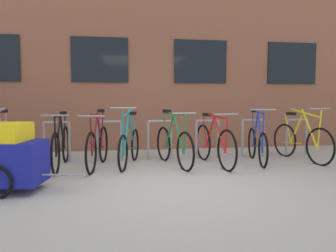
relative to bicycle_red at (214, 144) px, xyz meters
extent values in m
plane|color=#B2ADA0|center=(-0.96, -1.23, -0.39)|extent=(42.00, 42.00, 0.00)
cube|color=brown|center=(-0.96, 4.66, 2.51)|extent=(28.00, 5.36, 5.81)
cube|color=black|center=(-2.16, 1.95, 1.74)|extent=(1.30, 0.04, 1.04)
cube|color=black|center=(0.24, 1.95, 1.74)|extent=(1.30, 0.04, 1.04)
cube|color=black|center=(2.64, 1.95, 1.74)|extent=(1.30, 0.04, 1.04)
cylinder|color=gray|center=(-3.70, 0.67, 0.00)|extent=(0.05, 0.05, 0.78)
cylinder|color=gray|center=(-3.94, 0.67, 0.38)|extent=(0.46, 0.05, 0.05)
cylinder|color=gray|center=(-3.17, 0.67, 0.00)|extent=(0.05, 0.05, 0.78)
cylinder|color=gray|center=(-2.70, 0.67, 0.00)|extent=(0.05, 0.05, 0.78)
cylinder|color=gray|center=(-2.94, 0.67, 0.38)|extent=(0.46, 0.05, 0.05)
cylinder|color=gray|center=(-2.17, 0.67, 0.00)|extent=(0.05, 0.05, 0.78)
cylinder|color=gray|center=(-1.70, 0.67, 0.00)|extent=(0.05, 0.05, 0.78)
cylinder|color=gray|center=(-1.94, 0.67, 0.38)|extent=(0.46, 0.05, 0.05)
cylinder|color=gray|center=(-1.17, 0.67, 0.00)|extent=(0.05, 0.05, 0.78)
cylinder|color=gray|center=(-0.70, 0.67, 0.00)|extent=(0.05, 0.05, 0.78)
cylinder|color=gray|center=(-0.94, 0.67, 0.38)|extent=(0.46, 0.05, 0.05)
cylinder|color=gray|center=(-0.17, 0.67, 0.00)|extent=(0.05, 0.05, 0.78)
cylinder|color=gray|center=(0.30, 0.67, 0.00)|extent=(0.05, 0.05, 0.78)
cylinder|color=gray|center=(0.06, 0.67, 0.38)|extent=(0.46, 0.05, 0.05)
cylinder|color=gray|center=(0.83, 0.67, 0.00)|extent=(0.05, 0.05, 0.78)
cylinder|color=gray|center=(1.30, 0.67, 0.00)|extent=(0.05, 0.05, 0.78)
cylinder|color=gray|center=(1.06, 0.67, 0.38)|extent=(0.46, 0.05, 0.05)
cylinder|color=gray|center=(1.83, 0.67, 0.00)|extent=(0.05, 0.05, 0.78)
cylinder|color=gray|center=(2.30, 0.67, 0.00)|extent=(0.05, 0.05, 0.78)
cylinder|color=gray|center=(2.06, 0.67, 0.38)|extent=(0.46, 0.05, 0.05)
torus|color=black|center=(-0.07, 0.53, -0.05)|extent=(0.13, 0.73, 0.73)
torus|color=black|center=(0.07, -0.53, -0.05)|extent=(0.13, 0.73, 0.73)
cylinder|color=red|center=(0.03, -0.24, 0.22)|extent=(0.10, 0.52, 0.66)
cylinder|color=red|center=(-0.02, 0.17, 0.20)|extent=(0.08, 0.39, 0.61)
cylinder|color=red|center=(0.01, -0.07, 0.52)|extent=(0.14, 0.84, 0.08)
cylinder|color=red|center=(-0.03, 0.26, -0.07)|extent=(0.09, 0.54, 0.08)
cylinder|color=red|center=(-0.06, 0.44, 0.23)|extent=(0.05, 0.20, 0.55)
cylinder|color=red|center=(0.06, -0.51, 0.25)|extent=(0.04, 0.08, 0.59)
cube|color=black|center=(-0.04, 0.35, 0.53)|extent=(0.12, 0.21, 0.06)
cylinder|color=gray|center=(0.06, -0.49, 0.57)|extent=(0.44, 0.08, 0.03)
torus|color=black|center=(-0.87, 0.58, -0.06)|extent=(0.20, 0.69, 0.70)
torus|color=black|center=(-0.64, -0.42, -0.06)|extent=(0.20, 0.69, 0.70)
cylinder|color=#1E7238|center=(-0.70, -0.15, 0.22)|extent=(0.15, 0.49, 0.69)
cylinder|color=#1E7238|center=(-0.79, 0.24, 0.23)|extent=(0.12, 0.37, 0.70)
cylinder|color=#1E7238|center=(-0.74, 0.01, 0.56)|extent=(0.22, 0.79, 0.05)
cylinder|color=#1E7238|center=(-0.81, 0.33, -0.09)|extent=(0.14, 0.51, 0.07)
cylinder|color=#1E7238|center=(-0.85, 0.49, 0.25)|extent=(0.07, 0.20, 0.64)
cylinder|color=#1E7238|center=(-0.64, -0.40, 0.25)|extent=(0.04, 0.08, 0.63)
cube|color=black|center=(-0.83, 0.40, 0.60)|extent=(0.14, 0.22, 0.06)
cylinder|color=gray|center=(-0.65, -0.38, 0.59)|extent=(0.43, 0.13, 0.03)
torus|color=black|center=(-2.78, 0.72, -0.05)|extent=(0.05, 0.72, 0.72)
torus|color=black|center=(-2.77, -0.37, -0.05)|extent=(0.05, 0.72, 0.72)
cylinder|color=black|center=(-2.77, -0.07, 0.22)|extent=(0.04, 0.52, 0.66)
cylinder|color=black|center=(-2.78, 0.36, 0.22)|extent=(0.04, 0.39, 0.66)
cylinder|color=black|center=(-2.77, 0.11, 0.54)|extent=(0.04, 0.86, 0.04)
cylinder|color=black|center=(-2.78, 0.45, -0.08)|extent=(0.03, 0.55, 0.07)
cylinder|color=black|center=(-2.78, 0.63, 0.24)|extent=(0.03, 0.20, 0.60)
cylinder|color=black|center=(-2.77, -0.34, 0.24)|extent=(0.03, 0.08, 0.59)
cube|color=black|center=(-2.78, 0.54, 0.57)|extent=(0.10, 0.20, 0.06)
cylinder|color=gray|center=(-2.77, -0.32, 0.57)|extent=(0.44, 0.03, 0.03)
torus|color=black|center=(1.00, 0.57, -0.09)|extent=(0.17, 0.65, 0.65)
torus|color=black|center=(0.80, -0.37, -0.09)|extent=(0.17, 0.65, 0.65)
cylinder|color=#233893|center=(0.86, -0.11, 0.24)|extent=(0.13, 0.46, 0.76)
cylinder|color=#233893|center=(0.93, 0.25, 0.22)|extent=(0.10, 0.33, 0.72)
cylinder|color=#233893|center=(0.89, 0.04, 0.59)|extent=(0.18, 0.72, 0.08)
cylinder|color=#233893|center=(0.95, 0.34, -0.11)|extent=(0.12, 0.47, 0.07)
cylinder|color=#233893|center=(0.98, 0.48, 0.24)|extent=(0.06, 0.20, 0.66)
cylinder|color=#233893|center=(0.81, -0.34, 0.26)|extent=(0.04, 0.08, 0.70)
cube|color=black|center=(0.96, 0.39, 0.60)|extent=(0.14, 0.22, 0.06)
cylinder|color=gray|center=(0.81, -0.32, 0.64)|extent=(0.44, 0.12, 0.03)
torus|color=black|center=(1.77, 0.64, -0.05)|extent=(0.15, 0.72, 0.72)
torus|color=black|center=(1.93, -0.35, -0.05)|extent=(0.15, 0.72, 0.72)
cylinder|color=yellow|center=(1.88, -0.08, 0.26)|extent=(0.11, 0.48, 0.75)
cylinder|color=yellow|center=(1.82, 0.30, 0.20)|extent=(0.09, 0.35, 0.62)
cylinder|color=yellow|center=(1.86, 0.08, 0.56)|extent=(0.16, 0.77, 0.16)
cylinder|color=yellow|center=(1.81, 0.39, -0.08)|extent=(0.10, 0.50, 0.07)
cylinder|color=yellow|center=(1.78, 0.55, 0.22)|extent=(0.06, 0.20, 0.56)
cylinder|color=yellow|center=(1.92, -0.32, 0.29)|extent=(0.04, 0.08, 0.68)
cube|color=black|center=(1.80, 0.46, 0.53)|extent=(0.13, 0.21, 0.06)
cylinder|color=gray|center=(1.92, -0.30, 0.65)|extent=(0.44, 0.10, 0.03)
torus|color=black|center=(-2.05, 0.60, -0.05)|extent=(0.15, 0.71, 0.72)
torus|color=black|center=(-2.20, -0.40, -0.05)|extent=(0.15, 0.71, 0.72)
cylinder|color=maroon|center=(-2.16, -0.12, 0.21)|extent=(0.11, 0.48, 0.65)
cylinder|color=maroon|center=(-2.10, 0.26, 0.24)|extent=(0.09, 0.36, 0.70)
cylinder|color=maroon|center=(-2.14, 0.04, 0.55)|extent=(0.15, 0.78, 0.10)
cylinder|color=maroon|center=(-2.09, 0.35, -0.08)|extent=(0.10, 0.51, 0.07)
cylinder|color=maroon|center=(-2.06, 0.51, 0.26)|extent=(0.05, 0.20, 0.64)
cylinder|color=maroon|center=(-2.20, -0.37, 0.23)|extent=(0.04, 0.08, 0.58)
cube|color=black|center=(-2.08, 0.42, 0.61)|extent=(0.13, 0.21, 0.06)
cylinder|color=gray|center=(-2.20, -0.35, 0.55)|extent=(0.44, 0.09, 0.03)
torus|color=black|center=(-3.80, 0.58, -0.07)|extent=(0.11, 0.69, 0.69)
cylinder|color=pink|center=(-3.77, 0.22, 0.24)|extent=(0.07, 0.39, 0.72)
cylinder|color=pink|center=(-3.78, 0.31, -0.09)|extent=(0.08, 0.54, 0.07)
cylinder|color=pink|center=(-3.80, 0.49, 0.26)|extent=(0.04, 0.20, 0.66)
cube|color=black|center=(-3.79, 0.40, 0.62)|extent=(0.12, 0.21, 0.06)
torus|color=black|center=(-1.43, 0.71, -0.09)|extent=(0.20, 0.64, 0.65)
torus|color=black|center=(-1.69, -0.30, -0.09)|extent=(0.20, 0.64, 0.65)
cylinder|color=teal|center=(-1.62, -0.02, 0.26)|extent=(0.16, 0.49, 0.80)
cylinder|color=teal|center=(-1.52, 0.37, 0.20)|extent=(0.13, 0.37, 0.68)
cylinder|color=teal|center=(-1.58, 0.14, 0.59)|extent=(0.24, 0.80, 0.16)
cylinder|color=teal|center=(-1.50, 0.45, -0.11)|extent=(0.15, 0.51, 0.07)
cylinder|color=teal|center=(-1.45, 0.62, 0.22)|extent=(0.07, 0.20, 0.62)
cylinder|color=teal|center=(-1.68, -0.27, 0.28)|extent=(0.05, 0.08, 0.74)
cube|color=black|center=(-1.48, 0.53, 0.56)|extent=(0.15, 0.22, 0.06)
cylinder|color=gray|center=(-1.67, -0.25, 0.68)|extent=(0.43, 0.13, 0.03)
cube|color=navy|center=(-3.21, -1.27, 0.00)|extent=(0.98, 0.73, 0.56)
cube|color=yellow|center=(-3.29, -1.25, 0.40)|extent=(0.76, 0.67, 0.24)
torus|color=black|center=(-3.15, -0.94, -0.19)|extent=(0.44, 0.11, 0.44)
cylinder|color=gray|center=(-2.49, -1.38, -0.17)|extent=(0.55, 0.12, 0.03)
camera|label=1|loc=(-1.75, -5.70, 0.82)|focal=34.14mm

